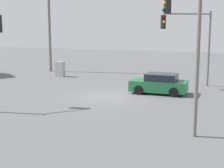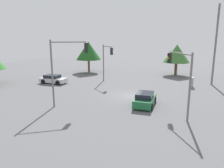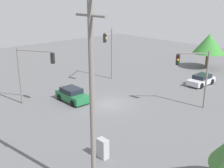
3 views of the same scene
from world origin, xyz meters
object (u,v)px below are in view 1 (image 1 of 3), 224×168
Objects in this scene: traffic_signal_cross at (185,31)px; sedan_green at (159,84)px; electrical_cabinet at (60,69)px; traffic_signal_main at (191,35)px.

sedan_green is at bearing -14.02° from traffic_signal_cross.
traffic_signal_cross is at bearing -43.29° from electrical_cabinet.
traffic_signal_cross reaches higher than sedan_green.
traffic_signal_main is 12.90m from electrical_cabinet.
traffic_signal_cross is 18.88m from electrical_cabinet.
sedan_green is 5.19m from traffic_signal_main.
electrical_cabinet is at bearing 13.38° from traffic_signal_cross.
electrical_cabinet is (-10.68, 4.79, 0.01)m from sedan_green.
sedan_green is 11.70m from electrical_cabinet.
traffic_signal_cross is at bearing 63.93° from traffic_signal_main.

